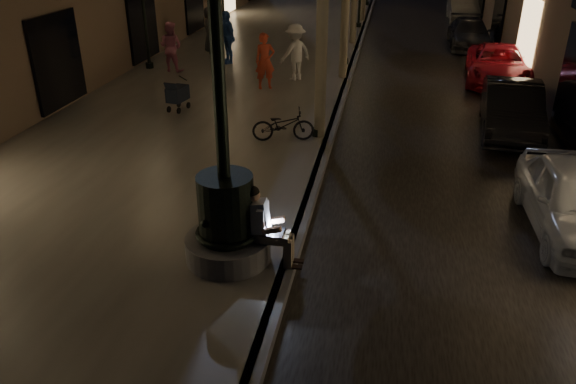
% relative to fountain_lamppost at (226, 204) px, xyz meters
% --- Properties ---
extents(ground, '(120.00, 120.00, 0.00)m').
position_rel_fountain_lamppost_xyz_m(ground, '(1.00, 13.00, -1.21)').
color(ground, black).
rests_on(ground, ground).
extents(cobble_lane, '(6.00, 45.00, 0.02)m').
position_rel_fountain_lamppost_xyz_m(cobble_lane, '(4.00, 13.00, -1.20)').
color(cobble_lane, black).
rests_on(cobble_lane, ground).
extents(promenade, '(8.00, 45.00, 0.20)m').
position_rel_fountain_lamppost_xyz_m(promenade, '(-3.00, 13.00, -1.11)').
color(promenade, '#605C55').
rests_on(promenade, ground).
extents(curb_strip, '(0.25, 45.00, 0.20)m').
position_rel_fountain_lamppost_xyz_m(curb_strip, '(1.00, 13.00, -1.11)').
color(curb_strip, '#59595B').
rests_on(curb_strip, ground).
extents(fountain_lamppost, '(1.40, 1.40, 5.21)m').
position_rel_fountain_lamppost_xyz_m(fountain_lamppost, '(0.00, 0.00, 0.00)').
color(fountain_lamppost, '#59595B').
rests_on(fountain_lamppost, promenade).
extents(seated_man_laptop, '(0.99, 0.34, 1.36)m').
position_rel_fountain_lamppost_xyz_m(seated_man_laptop, '(0.61, -0.00, -0.29)').
color(seated_man_laptop, gray).
rests_on(seated_man_laptop, promenade).
extents(lamp_curb_a, '(0.36, 0.36, 4.81)m').
position_rel_fountain_lamppost_xyz_m(lamp_curb_a, '(0.70, 6.00, 2.02)').
color(lamp_curb_a, black).
rests_on(lamp_curb_a, promenade).
extents(stroller, '(0.53, 0.98, 0.99)m').
position_rel_fountain_lamppost_xyz_m(stroller, '(-3.57, 7.36, -0.52)').
color(stroller, black).
rests_on(stroller, promenade).
extents(car_front, '(1.60, 3.85, 1.30)m').
position_rel_fountain_lamppost_xyz_m(car_front, '(5.92, 2.31, -0.56)').
color(car_front, '#B5B8BD').
rests_on(car_front, ground).
extents(car_second, '(1.84, 4.24, 1.35)m').
position_rel_fountain_lamppost_xyz_m(car_second, '(5.71, 7.67, -0.53)').
color(car_second, black).
rests_on(car_second, ground).
extents(car_third, '(2.53, 4.72, 1.26)m').
position_rel_fountain_lamppost_xyz_m(car_third, '(6.16, 12.96, -0.58)').
color(car_third, maroon).
rests_on(car_third, ground).
extents(car_rear, '(1.78, 4.23, 1.22)m').
position_rel_fountain_lamppost_xyz_m(car_rear, '(5.80, 18.89, -0.60)').
color(car_rear, '#2C2D31').
rests_on(car_rear, ground).
extents(car_fifth, '(1.54, 4.31, 1.42)m').
position_rel_fountain_lamppost_xyz_m(car_fifth, '(6.20, 26.07, -0.50)').
color(car_fifth, '#9E9E99').
rests_on(car_fifth, ground).
extents(pedestrian_red, '(0.77, 0.66, 1.78)m').
position_rel_fountain_lamppost_xyz_m(pedestrian_red, '(-1.57, 10.11, -0.12)').
color(pedestrian_red, '#D3412A').
rests_on(pedestrian_red, promenade).
extents(pedestrian_pink, '(0.96, 0.80, 1.76)m').
position_rel_fountain_lamppost_xyz_m(pedestrian_pink, '(-5.39, 11.73, -0.13)').
color(pedestrian_pink, '#C76989').
rests_on(pedestrian_pink, promenade).
extents(pedestrian_white, '(1.34, 1.36, 1.88)m').
position_rel_fountain_lamppost_xyz_m(pedestrian_white, '(-0.79, 11.36, -0.07)').
color(pedestrian_white, white).
rests_on(pedestrian_white, promenade).
extents(pedestrian_blue, '(1.11, 1.17, 1.95)m').
position_rel_fountain_lamppost_xyz_m(pedestrian_blue, '(-3.74, 13.32, -0.04)').
color(pedestrian_blue, '#294D98').
rests_on(pedestrian_blue, promenade).
extents(pedestrian_dark, '(0.85, 1.04, 1.84)m').
position_rel_fountain_lamppost_xyz_m(pedestrian_dark, '(-4.88, 14.93, -0.09)').
color(pedestrian_dark, '#323237').
rests_on(pedestrian_dark, promenade).
extents(bicycle, '(1.63, 0.89, 0.81)m').
position_rel_fountain_lamppost_xyz_m(bicycle, '(-0.11, 5.51, -0.60)').
color(bicycle, black).
rests_on(bicycle, promenade).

